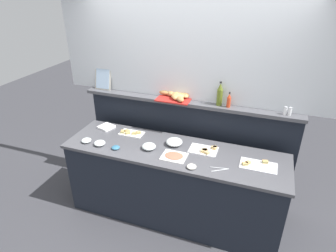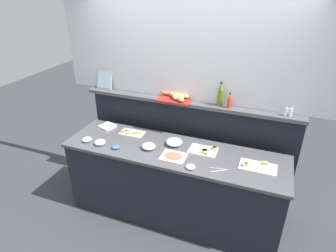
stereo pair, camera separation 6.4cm
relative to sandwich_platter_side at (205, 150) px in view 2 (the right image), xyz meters
name	(u,v)px [view 2 (the right image)]	position (x,y,z in m)	size (l,w,h in m)	color
ground_plane	(187,185)	(-0.33, 0.50, -0.95)	(12.00, 12.00, 0.00)	#38383D
buffet_counter	(173,184)	(-0.33, -0.10, -0.48)	(2.48, 0.70, 0.94)	black
back_ledge_unit	(187,145)	(-0.33, 0.43, -0.24)	(2.62, 0.22, 1.34)	black
upper_wall_panel	(191,45)	(-0.33, 0.45, 1.02)	(3.22, 0.08, 1.26)	silver
sandwich_platter_side	(205,150)	(0.00, 0.00, 0.00)	(0.31, 0.21, 0.04)	white
sandwich_platter_rear	(132,132)	(-0.94, 0.08, 0.00)	(0.29, 0.16, 0.04)	white
sandwich_platter_front	(257,166)	(0.56, -0.10, 0.00)	(0.37, 0.20, 0.04)	silver
cold_cuts_platter	(174,156)	(-0.28, -0.23, 0.00)	(0.26, 0.22, 0.02)	white
glass_bowl_large	(100,142)	(-1.15, -0.29, 0.01)	(0.13, 0.13, 0.05)	silver
glass_bowl_medium	(174,142)	(-0.36, 0.01, 0.02)	(0.19, 0.19, 0.07)	silver
glass_bowl_small	(87,140)	(-1.33, -0.28, 0.01)	(0.11, 0.11, 0.05)	silver
glass_bowl_extra	(149,146)	(-0.60, -0.17, 0.02)	(0.15, 0.15, 0.06)	silver
condiment_bowl_dark	(116,147)	(-0.94, -0.30, 0.00)	(0.09, 0.09, 0.03)	teal
condiment_bowl_cream	(191,167)	(-0.05, -0.36, 0.01)	(0.10, 0.10, 0.03)	silver
serving_tongs	(219,170)	(0.22, -0.29, -0.01)	(0.19, 0.11, 0.01)	#B7BABF
napkin_stack	(107,126)	(-1.30, 0.11, 0.00)	(0.17, 0.17, 0.03)	white
olive_oil_bottle	(220,95)	(0.05, 0.37, 0.52)	(0.06, 0.06, 0.28)	#56661E
hot_sauce_bottle	(229,101)	(0.16, 0.34, 0.47)	(0.04, 0.04, 0.18)	red
salt_shaker	(286,112)	(0.76, 0.35, 0.44)	(0.03, 0.03, 0.09)	white
pepper_shaker	(291,112)	(0.80, 0.35, 0.44)	(0.03, 0.03, 0.09)	white
bread_basket	(178,96)	(-0.46, 0.38, 0.43)	(0.43, 0.31, 0.08)	#B2231E
framed_picture	(104,78)	(-1.46, 0.39, 0.53)	(0.22, 0.08, 0.27)	#B2AD9E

